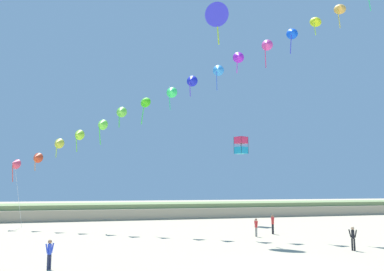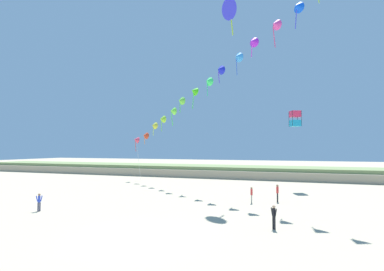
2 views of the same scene
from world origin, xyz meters
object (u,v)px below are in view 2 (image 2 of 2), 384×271
at_px(person_near_left, 274,215).
at_px(person_far_left, 252,194).
at_px(person_near_right, 277,192).
at_px(person_mid_center, 39,201).
at_px(large_kite_mid_trail, 232,9).
at_px(large_kite_low_lead, 295,119).

distance_m(person_near_left, person_far_left, 9.45).
distance_m(person_near_right, person_mid_center, 21.91).
bearing_deg(person_near_right, person_mid_center, -148.85).
height_order(person_far_left, large_kite_mid_trail, large_kite_mid_trail).
bearing_deg(large_kite_low_lead, person_near_right, -98.75).
bearing_deg(person_far_left, large_kite_mid_trail, 133.42).
bearing_deg(large_kite_low_lead, person_near_left, -93.18).
bearing_deg(person_near_right, person_far_left, -148.70).
height_order(person_near_left, person_mid_center, person_near_left).
bearing_deg(person_far_left, person_mid_center, -148.87).
height_order(large_kite_low_lead, large_kite_mid_trail, large_kite_mid_trail).
relative_size(person_mid_center, large_kite_mid_trail, 0.36).
bearing_deg(large_kite_low_lead, large_kite_mid_trail, -123.84).
xyz_separation_m(person_mid_center, large_kite_mid_trail, (14.00, 12.46, 19.93)).
distance_m(person_near_left, large_kite_low_lead, 22.73).
distance_m(large_kite_low_lead, large_kite_mid_trail, 16.28).
relative_size(person_mid_center, person_far_left, 0.96).
bearing_deg(person_far_left, large_kite_low_lead, 71.76).
bearing_deg(person_near_right, large_kite_low_lead, 81.25).
xyz_separation_m(person_near_left, person_near_right, (-0.47, 10.45, 0.09)).
bearing_deg(person_mid_center, large_kite_mid_trail, 41.67).
bearing_deg(large_kite_mid_trail, person_near_right, -13.31).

